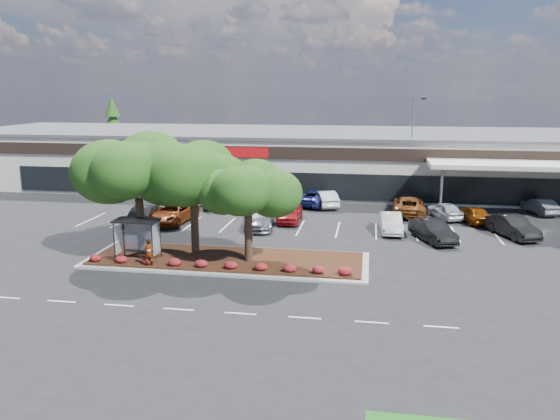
# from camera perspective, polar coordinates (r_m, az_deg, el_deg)

# --- Properties ---
(ground) EXTENTS (160.00, 160.00, 0.00)m
(ground) POSITION_cam_1_polar(r_m,az_deg,el_deg) (31.25, -3.86, -7.80)
(ground) COLOR black
(ground) RESTS_ON ground
(retail_store) EXTENTS (80.40, 25.20, 6.25)m
(retail_store) POSITION_cam_1_polar(r_m,az_deg,el_deg) (63.26, 3.23, 5.46)
(retail_store) COLOR beige
(retail_store) RESTS_ON ground
(landscape_island) EXTENTS (18.00, 6.00, 0.26)m
(landscape_island) POSITION_cam_1_polar(r_m,az_deg,el_deg) (35.35, -5.54, -5.20)
(landscape_island) COLOR gray
(landscape_island) RESTS_ON ground
(lane_markings) EXTENTS (33.12, 20.06, 0.01)m
(lane_markings) POSITION_cam_1_polar(r_m,az_deg,el_deg) (41.01, -0.72, -2.83)
(lane_markings) COLOR silver
(lane_markings) RESTS_ON ground
(shrub_row) EXTENTS (17.00, 0.80, 0.50)m
(shrub_row) POSITION_cam_1_polar(r_m,az_deg,el_deg) (33.31, -6.49, -5.63)
(shrub_row) COLOR maroon
(shrub_row) RESTS_ON landscape_island
(bus_shelter) EXTENTS (2.75, 1.55, 2.59)m
(bus_shelter) POSITION_cam_1_polar(r_m,az_deg,el_deg) (35.62, -14.64, -1.77)
(bus_shelter) COLOR black
(bus_shelter) RESTS_ON landscape_island
(island_tree_west) EXTENTS (7.20, 7.20, 7.89)m
(island_tree_west) POSITION_cam_1_polar(r_m,az_deg,el_deg) (36.80, -14.54, 1.72)
(island_tree_west) COLOR #1F3B13
(island_tree_west) RESTS_ON landscape_island
(island_tree_mid) EXTENTS (6.60, 6.60, 7.32)m
(island_tree_mid) POSITION_cam_1_polar(r_m,az_deg,el_deg) (36.24, -9.00, 1.34)
(island_tree_mid) COLOR #1F3B13
(island_tree_mid) RESTS_ON landscape_island
(island_tree_east) EXTENTS (5.80, 5.80, 6.50)m
(island_tree_east) POSITION_cam_1_polar(r_m,az_deg,el_deg) (33.84, -3.34, -0.02)
(island_tree_east) COLOR #1F3B13
(island_tree_east) RESTS_ON landscape_island
(conifer_north_west) EXTENTS (4.40, 4.40, 10.00)m
(conifer_north_west) POSITION_cam_1_polar(r_m,az_deg,el_deg) (83.34, -16.99, 7.89)
(conifer_north_west) COLOR #1F3B13
(conifer_north_west) RESTS_ON ground
(person_waiting) EXTENTS (0.71, 0.58, 1.67)m
(person_waiting) POSITION_cam_1_polar(r_m,az_deg,el_deg) (34.36, -13.56, -4.32)
(person_waiting) COLOR #594C47
(person_waiting) RESTS_ON landscape_island
(light_pole) EXTENTS (1.43, 0.64, 10.21)m
(light_pole) POSITION_cam_1_polar(r_m,az_deg,el_deg) (56.12, 13.62, 5.67)
(light_pole) COLOR gray
(light_pole) RESTS_ON ground
(car_0) EXTENTS (1.77, 4.83, 1.58)m
(car_0) POSITION_cam_1_polar(r_m,az_deg,el_deg) (45.43, -14.15, -0.68)
(car_0) COLOR black
(car_0) RESTS_ON ground
(car_1) EXTENTS (2.37, 4.72, 1.49)m
(car_1) POSITION_cam_1_polar(r_m,az_deg,el_deg) (48.44, -10.58, 0.23)
(car_1) COLOR #20522E
(car_1) RESTS_ON ground
(car_2) EXTENTS (3.21, 6.06, 1.62)m
(car_2) POSITION_cam_1_polar(r_m,az_deg,el_deg) (46.13, -11.16, -0.31)
(car_2) COLOR #642408
(car_2) RESTS_ON ground
(car_3) EXTENTS (2.69, 5.51, 1.54)m
(car_3) POSITION_cam_1_polar(r_m,az_deg,el_deg) (43.67, -2.12, -0.85)
(car_3) COLOR slate
(car_3) RESTS_ON ground
(car_4) EXTENTS (1.92, 4.63, 1.57)m
(car_4) POSITION_cam_1_polar(r_m,az_deg,el_deg) (45.54, 1.03, -0.27)
(car_4) COLOR maroon
(car_4) RESTS_ON ground
(car_5) EXTENTS (1.81, 4.59, 1.49)m
(car_5) POSITION_cam_1_polar(r_m,az_deg,el_deg) (43.09, 11.51, -1.32)
(car_5) COLOR silver
(car_5) RESTS_ON ground
(car_7) EXTENTS (3.35, 5.05, 1.57)m
(car_7) POSITION_cam_1_polar(r_m,az_deg,el_deg) (41.24, 15.68, -2.09)
(car_7) COLOR black
(car_7) RESTS_ON ground
(car_8) EXTENTS (3.35, 5.16, 1.61)m
(car_8) POSITION_cam_1_polar(r_m,az_deg,el_deg) (44.41, 23.14, -1.59)
(car_8) COLOR black
(car_8) RESTS_ON ground
(car_9) EXTENTS (2.60, 5.91, 1.69)m
(car_9) POSITION_cam_1_polar(r_m,az_deg,el_deg) (54.33, -9.64, 1.69)
(car_9) COLOR black
(car_9) RESTS_ON ground
(car_10) EXTENTS (1.67, 4.48, 1.46)m
(car_10) POSITION_cam_1_polar(r_m,az_deg,el_deg) (54.78, -9.19, 1.67)
(car_10) COLOR navy
(car_10) RESTS_ON ground
(car_11) EXTENTS (2.54, 4.93, 1.60)m
(car_11) POSITION_cam_1_polar(r_m,az_deg,el_deg) (51.55, -6.82, 1.15)
(car_11) COLOR #4F4E56
(car_11) RESTS_ON ground
(car_12) EXTENTS (3.12, 5.03, 1.56)m
(car_12) POSITION_cam_1_polar(r_m,az_deg,el_deg) (51.62, 4.73, 1.19)
(car_12) COLOR silver
(car_12) RESTS_ON ground
(car_13) EXTENTS (4.43, 6.04, 1.53)m
(car_13) POSITION_cam_1_polar(r_m,az_deg,el_deg) (52.11, 4.09, 1.29)
(car_13) COLOR navy
(car_13) RESTS_ON ground
(car_14) EXTENTS (2.99, 6.10, 1.67)m
(car_14) POSITION_cam_1_polar(r_m,az_deg,el_deg) (49.35, 13.28, 0.44)
(car_14) COLOR brown
(car_14) RESTS_ON ground
(car_15) EXTENTS (3.05, 4.53, 1.43)m
(car_15) POSITION_cam_1_polar(r_m,az_deg,el_deg) (48.81, 16.84, -0.03)
(car_15) COLOR silver
(car_15) RESTS_ON ground
(car_16) EXTENTS (2.75, 4.50, 1.43)m
(car_16) POSITION_cam_1_polar(r_m,az_deg,el_deg) (47.98, 19.54, -0.43)
(car_16) COLOR #732F04
(car_16) RESTS_ON ground
(car_17) EXTENTS (2.53, 4.48, 1.40)m
(car_17) POSITION_cam_1_polar(r_m,az_deg,el_deg) (53.77, 25.51, 0.37)
(car_17) COLOR slate
(car_17) RESTS_ON ground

